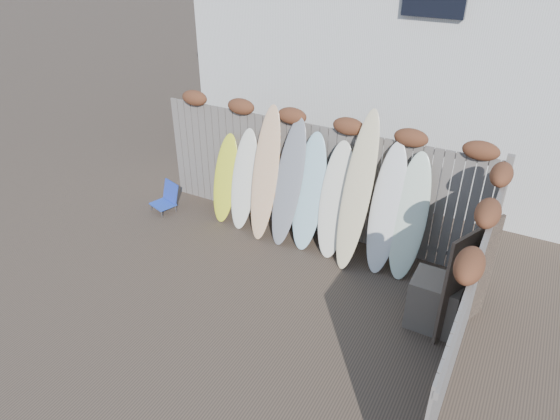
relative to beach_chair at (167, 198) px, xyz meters
The scene contains 16 objects.
ground 3.23m from the beach_chair, 31.33° to the right, with size 80.00×80.00×0.00m, color #493A2D.
back_fence 3.04m from the beach_chair, 14.41° to the left, with size 6.05×0.28×2.24m.
right_fence 5.98m from the beach_chair, 13.89° to the right, with size 0.28×4.40×2.24m.
house 6.52m from the beach_chair, 56.07° to the left, with size 8.50×5.50×6.33m.
beach_chair is the anchor object (origin of this frame).
wooden_crate 5.35m from the beach_chair, ahead, with size 0.66×0.55×0.77m, color brown.
lattice_panel 5.71m from the beach_chair, ahead, with size 0.05×1.09×1.63m, color #45362A.
surfboard_0 1.33m from the beach_chair, 16.51° to the left, with size 0.48×0.07×1.67m, color yellow.
surfboard_1 1.73m from the beach_chair, 11.70° to the left, with size 0.48×0.07×1.85m, color white.
surfboard_2 2.25m from the beach_chair, ahead, with size 0.47×0.07×2.37m, color #F7A475.
surfboard_3 2.65m from the beach_chair, ahead, with size 0.51×0.07×2.23m, color gray.
surfboard_4 2.98m from the beach_chair, ahead, with size 0.53×0.07×2.03m, color #A3D0DD.
surfboard_5 3.44m from the beach_chair, ahead, with size 0.53×0.07×1.98m, color white.
surfboard_6 3.88m from the beach_chair, ahead, with size 0.46×0.07×2.60m, color beige.
surfboard_7 4.29m from the beach_chair, ahead, with size 0.50×0.07×2.13m, color white.
surfboard_8 4.65m from the beach_chair, ahead, with size 0.52×0.07×2.04m, color silver.
Camera 1 is at (3.19, -4.69, 4.94)m, focal length 32.00 mm.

